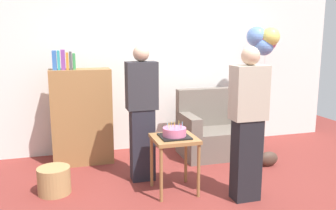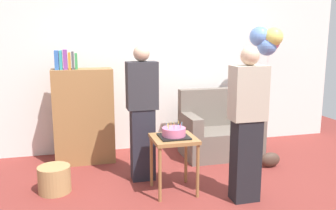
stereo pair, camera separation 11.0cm
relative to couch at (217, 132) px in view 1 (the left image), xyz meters
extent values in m
plane|color=maroon|center=(-0.75, -1.38, -0.34)|extent=(8.00, 8.00, 0.00)
cube|color=silver|center=(-0.75, 0.67, 1.01)|extent=(6.00, 0.10, 2.70)
cube|color=#6B6056|center=(0.00, -0.06, -0.14)|extent=(1.10, 0.70, 0.40)
cube|color=#6B6056|center=(0.00, 0.21, 0.34)|extent=(1.10, 0.16, 0.56)
cube|color=#6B6056|center=(-0.47, -0.06, 0.18)|extent=(0.16, 0.70, 0.24)
cube|color=#6B6056|center=(0.47, -0.06, 0.18)|extent=(0.16, 0.70, 0.24)
cube|color=olive|center=(-1.93, 0.18, 0.31)|extent=(0.80, 0.36, 1.30)
cube|color=#3366B7|center=(-2.24, 0.18, 1.08)|extent=(0.05, 0.19, 0.25)
cube|color=teal|center=(-2.19, 0.18, 1.08)|extent=(0.03, 0.18, 0.25)
cube|color=#7F3D93|center=(-2.13, 0.18, 1.09)|extent=(0.05, 0.17, 0.26)
cube|color=orange|center=(-2.08, 0.18, 1.07)|extent=(0.03, 0.17, 0.22)
cube|color=#4C4C51|center=(-2.04, 0.18, 1.08)|extent=(0.03, 0.20, 0.23)
cube|color=#38934C|center=(-1.99, 0.18, 1.06)|extent=(0.03, 0.16, 0.21)
cube|color=olive|center=(-1.00, -1.08, 0.28)|extent=(0.48, 0.48, 0.04)
cylinder|color=olive|center=(-1.21, -1.29, -0.04)|extent=(0.04, 0.04, 0.60)
cylinder|color=olive|center=(-0.79, -1.29, -0.04)|extent=(0.04, 0.04, 0.60)
cylinder|color=olive|center=(-1.21, -0.87, -0.04)|extent=(0.04, 0.04, 0.60)
cylinder|color=olive|center=(-0.79, -0.87, -0.04)|extent=(0.04, 0.04, 0.60)
cube|color=black|center=(-1.00, -1.08, 0.30)|extent=(0.32, 0.32, 0.02)
cylinder|color=#D66B93|center=(-1.00, -1.08, 0.36)|extent=(0.26, 0.26, 0.09)
cylinder|color=#66B2E5|center=(-0.91, -1.07, 0.43)|extent=(0.01, 0.01, 0.06)
cylinder|color=#F2CC4C|center=(-0.93, -1.03, 0.43)|extent=(0.01, 0.01, 0.06)
cylinder|color=#F2CC4C|center=(-0.98, -1.02, 0.43)|extent=(0.01, 0.01, 0.05)
cylinder|color=#F2CC4C|center=(-1.02, -1.02, 0.43)|extent=(0.01, 0.01, 0.05)
cylinder|color=#F2CC4C|center=(-1.06, -1.04, 0.42)|extent=(0.01, 0.01, 0.05)
cylinder|color=#66B2E5|center=(-1.08, -1.08, 0.43)|extent=(0.01, 0.01, 0.06)
cylinder|color=#F2CC4C|center=(-1.07, -1.13, 0.43)|extent=(0.01, 0.01, 0.06)
cylinder|color=#EA668C|center=(-1.02, -1.16, 0.43)|extent=(0.01, 0.01, 0.06)
cylinder|color=#66B2E5|center=(-0.97, -1.16, 0.43)|extent=(0.01, 0.01, 0.06)
cylinder|color=#EA668C|center=(-0.94, -1.13, 0.43)|extent=(0.01, 0.01, 0.05)
cube|color=#23232D|center=(-1.27, -0.63, 0.10)|extent=(0.28, 0.20, 0.88)
cube|color=#2D2D33|center=(-1.27, -0.63, 0.82)|extent=(0.36, 0.22, 0.56)
sphere|color=#D1A889|center=(-1.27, -0.63, 1.19)|extent=(0.19, 0.19, 0.19)
cube|color=black|center=(-0.33, -1.47, 0.10)|extent=(0.28, 0.20, 0.88)
cube|color=#B2A893|center=(-0.33, -1.47, 0.82)|extent=(0.36, 0.22, 0.56)
sphere|color=#D1A889|center=(-0.33, -1.47, 1.19)|extent=(0.19, 0.19, 0.19)
cylinder|color=#A88451|center=(-2.30, -0.75, -0.19)|extent=(0.36, 0.36, 0.30)
ellipsoid|color=#473328|center=(0.46, -0.67, -0.24)|extent=(0.28, 0.14, 0.20)
cylinder|color=silver|center=(0.75, 0.01, 0.45)|extent=(0.00, 0.00, 1.58)
sphere|color=#668ED6|center=(0.63, 0.08, 1.38)|extent=(0.29, 0.29, 0.29)
sphere|color=#668ED6|center=(0.73, 0.02, 1.25)|extent=(0.29, 0.29, 0.29)
sphere|color=#D65B84|center=(0.77, 0.03, 1.32)|extent=(0.31, 0.31, 0.31)
sphere|color=#E5D666|center=(0.79, -0.04, 1.38)|extent=(0.27, 0.27, 0.27)
camera|label=1|loc=(-2.14, -4.69, 1.39)|focal=38.14mm
camera|label=2|loc=(-2.03, -4.72, 1.39)|focal=38.14mm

